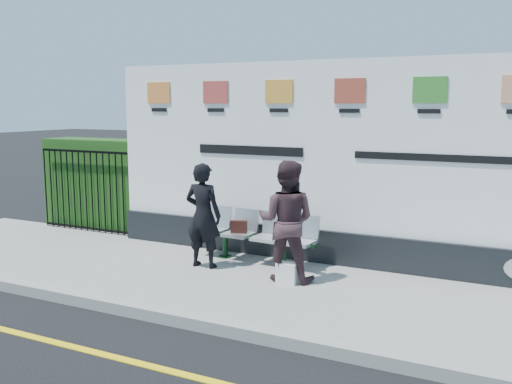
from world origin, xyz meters
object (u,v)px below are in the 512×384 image
bench (253,248)px  woman_left (203,215)px  billboard (349,178)px  woman_right (286,221)px

bench → woman_left: size_ratio=1.27×
billboard → woman_left: (-1.85, -1.07, -0.53)m
bench → woman_left: (-0.53, -0.56, 0.56)m
billboard → bench: bearing=-159.1°
billboard → bench: (-1.32, -0.50, -1.09)m
woman_left → woman_right: woman_right is taller
billboard → woman_right: billboard is taller
billboard → woman_right: size_ratio=4.90×
billboard → bench: 1.78m
woman_left → woman_right: 1.34m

